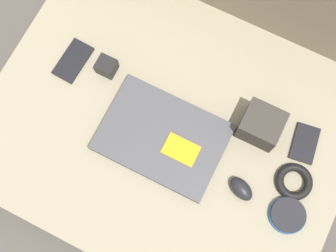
{
  "coord_description": "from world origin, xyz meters",
  "views": [
    {
      "loc": [
        0.14,
        -0.28,
        1.32
      ],
      "look_at": [
        0.0,
        0.0,
        0.12
      ],
      "focal_mm": 50.0,
      "sensor_mm": 36.0,
      "label": 1
    }
  ],
  "objects_px": {
    "phone_silver": "(305,143)",
    "phone_black": "(73,61)",
    "computer_mouse": "(241,189)",
    "speaker_puck": "(288,215)",
    "camera_pouch": "(261,125)",
    "laptop": "(164,138)",
    "charger_brick": "(107,66)"
  },
  "relations": [
    {
      "from": "laptop",
      "to": "computer_mouse",
      "type": "xyz_separation_m",
      "value": [
        0.24,
        -0.03,
        0.01
      ]
    },
    {
      "from": "computer_mouse",
      "to": "charger_brick",
      "type": "xyz_separation_m",
      "value": [
        -0.47,
        0.14,
        0.01
      ]
    },
    {
      "from": "speaker_puck",
      "to": "camera_pouch",
      "type": "bearing_deg",
      "value": 131.85
    },
    {
      "from": "camera_pouch",
      "to": "laptop",
      "type": "bearing_deg",
      "value": -147.51
    },
    {
      "from": "phone_black",
      "to": "charger_brick",
      "type": "height_order",
      "value": "charger_brick"
    },
    {
      "from": "phone_silver",
      "to": "speaker_puck",
      "type": "bearing_deg",
      "value": -88.96
    },
    {
      "from": "phone_silver",
      "to": "phone_black",
      "type": "relative_size",
      "value": 0.89
    },
    {
      "from": "speaker_puck",
      "to": "phone_black",
      "type": "bearing_deg",
      "value": 169.92
    },
    {
      "from": "speaker_puck",
      "to": "charger_brick",
      "type": "height_order",
      "value": "charger_brick"
    },
    {
      "from": "phone_silver",
      "to": "camera_pouch",
      "type": "distance_m",
      "value": 0.13
    },
    {
      "from": "phone_silver",
      "to": "camera_pouch",
      "type": "height_order",
      "value": "camera_pouch"
    },
    {
      "from": "phone_black",
      "to": "laptop",
      "type": "bearing_deg",
      "value": -11.8
    },
    {
      "from": "laptop",
      "to": "charger_brick",
      "type": "relative_size",
      "value": 6.44
    },
    {
      "from": "computer_mouse",
      "to": "phone_black",
      "type": "xyz_separation_m",
      "value": [
        -0.56,
        0.12,
        -0.01
      ]
    },
    {
      "from": "laptop",
      "to": "phone_black",
      "type": "height_order",
      "value": "laptop"
    },
    {
      "from": "laptop",
      "to": "computer_mouse",
      "type": "height_order",
      "value": "computer_mouse"
    },
    {
      "from": "phone_black",
      "to": "camera_pouch",
      "type": "relative_size",
      "value": 1.2
    },
    {
      "from": "computer_mouse",
      "to": "phone_black",
      "type": "height_order",
      "value": "computer_mouse"
    },
    {
      "from": "laptop",
      "to": "computer_mouse",
      "type": "distance_m",
      "value": 0.24
    },
    {
      "from": "computer_mouse",
      "to": "phone_silver",
      "type": "xyz_separation_m",
      "value": [
        0.1,
        0.19,
        -0.01
      ]
    },
    {
      "from": "phone_silver",
      "to": "charger_brick",
      "type": "distance_m",
      "value": 0.57
    },
    {
      "from": "speaker_puck",
      "to": "phone_silver",
      "type": "distance_m",
      "value": 0.2
    },
    {
      "from": "computer_mouse",
      "to": "speaker_puck",
      "type": "xyz_separation_m",
      "value": [
        0.13,
        -0.01,
        -0.01
      ]
    },
    {
      "from": "computer_mouse",
      "to": "phone_silver",
      "type": "relative_size",
      "value": 0.75
    },
    {
      "from": "computer_mouse",
      "to": "charger_brick",
      "type": "bearing_deg",
      "value": -172.53
    },
    {
      "from": "computer_mouse",
      "to": "camera_pouch",
      "type": "bearing_deg",
      "value": 122.14
    },
    {
      "from": "computer_mouse",
      "to": "speaker_puck",
      "type": "height_order",
      "value": "computer_mouse"
    },
    {
      "from": "charger_brick",
      "to": "phone_silver",
      "type": "bearing_deg",
      "value": 4.94
    },
    {
      "from": "laptop",
      "to": "camera_pouch",
      "type": "xyz_separation_m",
      "value": [
        0.21,
        0.14,
        0.03
      ]
    },
    {
      "from": "speaker_puck",
      "to": "camera_pouch",
      "type": "xyz_separation_m",
      "value": [
        -0.16,
        0.18,
        0.03
      ]
    },
    {
      "from": "phone_silver",
      "to": "phone_black",
      "type": "bearing_deg",
      "value": 177.86
    },
    {
      "from": "computer_mouse",
      "to": "charger_brick",
      "type": "height_order",
      "value": "charger_brick"
    }
  ]
}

